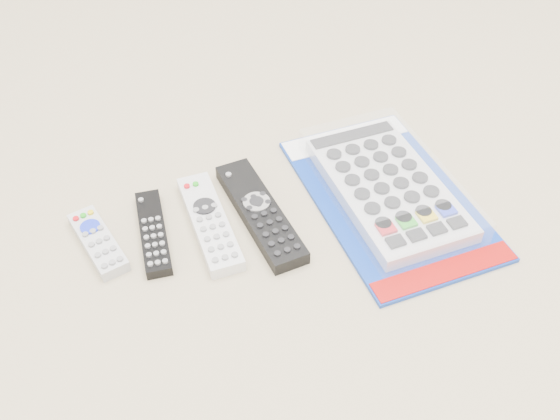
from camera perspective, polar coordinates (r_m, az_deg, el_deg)
name	(u,v)px	position (r m, az deg, el deg)	size (l,w,h in m)	color
remote_small_grey	(98,242)	(0.89, -16.30, -2.80)	(0.06, 0.13, 0.02)	#ACACAE
remote_slim_black	(153,233)	(0.88, -11.52, -2.03)	(0.06, 0.16, 0.02)	black
remote_silver_dvd	(210,222)	(0.88, -6.45, -1.14)	(0.06, 0.19, 0.02)	silver
remote_large_black	(260,213)	(0.89, -1.82, -0.25)	(0.05, 0.22, 0.02)	black
jumbo_remote_packaged	(388,186)	(0.93, 9.84, 2.13)	(0.23, 0.36, 0.05)	#0D3198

